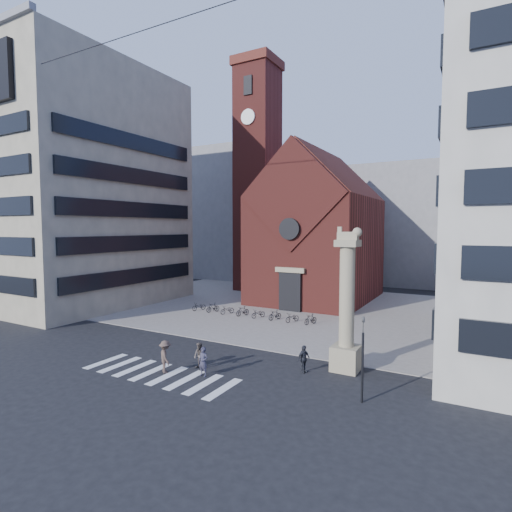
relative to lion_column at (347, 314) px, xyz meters
The scene contains 22 objects.
ground 11.01m from the lion_column, 163.32° to the right, with size 120.00×120.00×0.00m, color black.
piazza 19.18m from the lion_column, 122.03° to the left, with size 46.00×30.00×0.05m, color gray.
zebra_crossing 11.72m from the lion_column, 147.61° to the right, with size 10.20×3.20×0.01m, color white, non-canonical shape.
church 24.62m from the lion_column, 114.43° to the left, with size 12.00×16.65×18.00m.
campanile 34.29m from the lion_column, 128.68° to the left, with size 5.50×5.50×31.20m.
building_left 36.01m from the lion_column, 168.37° to the left, with size 18.00×20.00×26.00m, color tan.
bg_block_left 48.23m from the lion_column, 129.04° to the left, with size 16.00×14.00×22.00m, color gray.
bg_block_mid 42.55m from the lion_column, 95.45° to the left, with size 14.00×12.00×18.00m, color gray.
lion_column is the anchor object (origin of this frame).
traffic_light 4.62m from the lion_column, 63.54° to the right, with size 0.13×0.16×4.30m.
pedestrian_0 8.96m from the lion_column, 144.37° to the right, with size 0.62×0.41×1.70m, color #302E41.
pedestrian_1 9.28m from the lion_column, 152.00° to the right, with size 0.79×0.62×1.63m, color #544943.
pedestrian_2 3.73m from the lion_column, 142.91° to the right, with size 0.96×0.40×1.64m, color #282A31.
pedestrian_3 11.14m from the lion_column, 148.69° to the right, with size 1.25×0.72×1.93m, color #4C3B33.
scooter_0 20.91m from the lion_column, 152.61° to the left, with size 0.55×1.59×0.84m, color black.
scooter_1 19.37m from the lion_column, 150.18° to the left, with size 0.44×1.54×0.93m, color black.
scooter_2 17.89m from the lion_column, 147.34° to the left, with size 0.55×1.59×0.84m, color black.
scooter_3 16.45m from the lion_column, 143.97° to the left, with size 0.44×1.54×0.93m, color black.
scooter_4 15.10m from the lion_column, 139.95° to the left, with size 0.55×1.59×0.84m, color black.
scooter_5 13.81m from the lion_column, 135.13° to the left, with size 0.44×1.54×0.93m, color black.
scooter_6 12.67m from the lion_column, 129.33° to the left, with size 0.55×1.59×0.84m, color black.
scooter_7 11.65m from the lion_column, 122.39° to the left, with size 0.44×1.54×0.93m, color black.
Camera 1 is at (16.79, -20.25, 8.62)m, focal length 28.00 mm.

